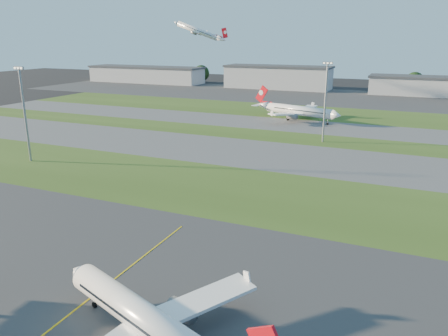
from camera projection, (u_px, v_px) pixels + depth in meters
The scene contains 21 objects.
ground at pixel (32, 310), 55.01m from camera, with size 700.00×700.00×0.00m, color black.
apron_near at pixel (32, 310), 55.01m from camera, with size 300.00×70.00×0.01m, color #333335.
grass_strip_a at pixel (209, 187), 100.69m from camera, with size 300.00×34.00×0.01m, color #324A18.
taxiway_a at pixel (257, 153), 129.67m from camera, with size 300.00×32.00×0.01m, color #515154.
grass_strip_b at pixel (280, 137), 151.63m from camera, with size 300.00×18.00×0.01m, color #324A18.
taxiway_b at pixel (296, 126), 170.96m from camera, with size 300.00×26.00×0.01m, color #515154.
grass_strip_c at pixel (315, 113), 199.94m from camera, with size 300.00×40.00×0.01m, color #324A18.
apron_far at pixel (337, 97), 252.65m from camera, with size 400.00×80.00×0.01m, color #333335.
yellow_line at pixel (62, 320), 53.10m from camera, with size 0.25×60.00×0.02m, color gold.
airliner_parked at pixel (150, 323), 46.79m from camera, with size 31.58×26.71×10.29m.
airliner_taxiing at pixel (298, 111), 179.87m from camera, with size 36.73×30.96×11.84m.
airliner_departing at pixel (198, 31), 255.54m from camera, with size 30.72×25.82×9.67m.
light_mast_west at pixel (24, 108), 117.49m from camera, with size 3.20×0.70×25.80m.
light_mast_centre at pixel (326, 97), 139.90m from camera, with size 3.20×0.70×25.80m.
hangar_far_west at pixel (146, 74), 334.64m from camera, with size 91.80×23.00×12.20m.
hangar_west at pixel (278, 77), 294.03m from camera, with size 71.40×23.00×15.20m.
hangar_east at pixel (441, 86), 256.34m from camera, with size 81.60×23.00×11.20m.
tree_far_west at pixel (114, 71), 361.27m from camera, with size 11.00×11.00×12.00m.
tree_west at pixel (201, 73), 332.23m from camera, with size 12.10×12.10×13.20m.
tree_mid_west at pixel (318, 80), 294.64m from camera, with size 9.90×9.90×10.80m.
tree_mid_east at pixel (414, 81), 274.04m from camera, with size 11.55×11.55×12.60m.
Camera 1 is at (41.25, -33.90, 33.00)m, focal length 35.00 mm.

